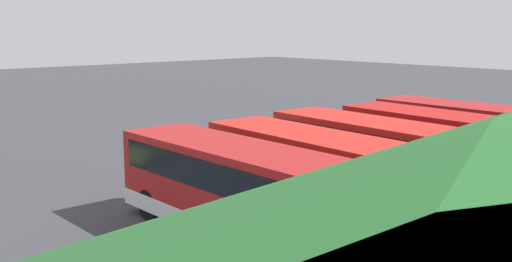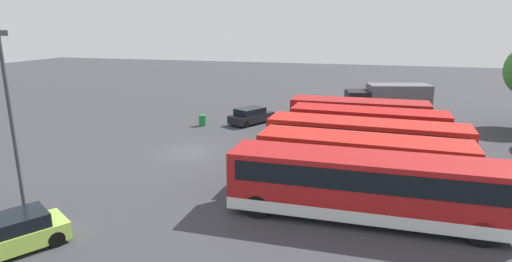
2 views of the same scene
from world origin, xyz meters
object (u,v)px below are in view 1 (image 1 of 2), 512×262
object	(u,v)px
bus_single_deck_fifth	(264,197)
car_small_green	(354,125)
bus_single_deck_near_end	(482,135)
bus_single_deck_second	(456,148)
bus_single_deck_fourth	(332,177)
waste_bin_yellow	(287,124)
bus_single_deck_third	(401,161)

from	to	relation	value
bus_single_deck_fifth	car_small_green	distance (m)	19.31
bus_single_deck_near_end	bus_single_deck_fifth	xyz separation A→B (m)	(14.20, 0.78, 0.00)
bus_single_deck_second	bus_single_deck_fifth	distance (m)	10.69
bus_single_deck_near_end	bus_single_deck_fourth	size ratio (longest dim) A/B	0.95
bus_single_deck_fifth	car_small_green	world-z (taller)	bus_single_deck_fifth
bus_single_deck_second	bus_single_deck_fifth	bearing A→B (deg)	0.29
bus_single_deck_second	waste_bin_yellow	bearing A→B (deg)	-105.57
bus_single_deck_fourth	bus_single_deck_fifth	xyz separation A→B (m)	(3.21, 0.19, 0.00)
bus_single_deck_third	bus_single_deck_fourth	world-z (taller)	same
bus_single_deck_fifth	waste_bin_yellow	distance (m)	20.12
bus_single_deck_third	bus_single_deck_near_end	bearing A→B (deg)	-174.80
waste_bin_yellow	car_small_green	bearing A→B (deg)	116.76
bus_single_deck_near_end	car_small_green	distance (m)	9.58
bus_single_deck_near_end	waste_bin_yellow	world-z (taller)	bus_single_deck_near_end
bus_single_deck_third	car_small_green	size ratio (longest dim) A/B	2.60
bus_single_deck_near_end	waste_bin_yellow	size ratio (longest dim) A/B	10.79
bus_single_deck_fifth	car_small_green	xyz separation A→B (m)	(-16.46, -10.04, -0.92)
bus_single_deck_second	bus_single_deck_fifth	size ratio (longest dim) A/B	0.87
bus_single_deck_fifth	bus_single_deck_second	bearing A→B (deg)	-179.71
bus_single_deck_fifth	bus_single_deck_near_end	bearing A→B (deg)	-176.86
bus_single_deck_near_end	bus_single_deck_fourth	xyz separation A→B (m)	(10.99, 0.59, 0.00)
bus_single_deck_fourth	waste_bin_yellow	world-z (taller)	bus_single_deck_fourth
bus_single_deck_fourth	bus_single_deck_third	bearing A→B (deg)	178.94
bus_single_deck_near_end	bus_single_deck_fifth	bearing A→B (deg)	3.14
bus_single_deck_near_end	car_small_green	size ratio (longest dim) A/B	2.27
waste_bin_yellow	bus_single_deck_fifth	bearing A→B (deg)	43.65
car_small_green	waste_bin_yellow	xyz separation A→B (m)	(1.93, -3.82, -0.22)
bus_single_deck_third	car_small_green	bearing A→B (deg)	-133.70
bus_single_deck_second	bus_single_deck_fourth	distance (m)	7.48
bus_single_deck_fourth	bus_single_deck_fifth	distance (m)	3.22
bus_single_deck_second	bus_single_deck_fourth	size ratio (longest dim) A/B	0.97
car_small_green	waste_bin_yellow	size ratio (longest dim) A/B	4.76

